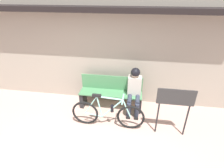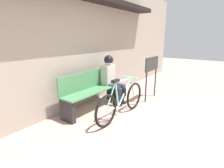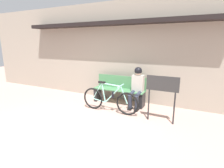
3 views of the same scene
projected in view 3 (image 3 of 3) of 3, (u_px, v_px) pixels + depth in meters
The scene contains 6 objects.
ground_plane at pixel (68, 129), 3.98m from camera, with size 24.00×24.00×0.00m, color tan.
storefront_wall at pixel (115, 50), 5.81m from camera, with size 12.00×0.56×3.20m.
park_bench_near at pixel (119, 91), 5.58m from camera, with size 1.65×0.42×0.88m.
bicycle at pixel (109, 100), 4.88m from camera, with size 1.71×0.40×0.86m.
person_seated at pixel (137, 84), 5.16m from camera, with size 0.34×0.59×1.22m.
signboard at pixel (162, 88), 4.13m from camera, with size 0.76×0.04×1.15m.
Camera 3 is at (2.50, -2.82, 1.90)m, focal length 28.00 mm.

